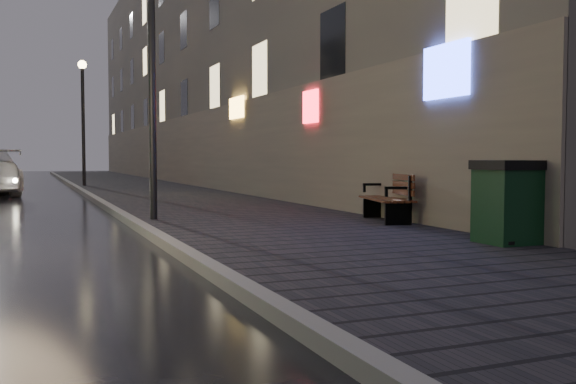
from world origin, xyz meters
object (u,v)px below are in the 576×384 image
object	(u,v)px
lamp_near	(152,46)
bench	(390,197)
lamp_far	(83,107)
trash_bin	(507,201)

from	to	relation	value
lamp_near	bench	size ratio (longest dim) A/B	2.86
lamp_far	bench	xyz separation A→B (m)	(4.07, -18.04, -2.89)
lamp_near	lamp_far	xyz separation A→B (m)	(0.00, 16.00, 0.00)
trash_bin	lamp_far	bearing A→B (deg)	101.30
lamp_near	bench	xyz separation A→B (m)	(4.07, -2.04, -2.89)
lamp_near	bench	bearing A→B (deg)	-26.64
lamp_far	bench	size ratio (longest dim) A/B	2.86
lamp_near	bench	world-z (taller)	lamp_near
lamp_far	lamp_near	bearing A→B (deg)	-90.00
lamp_near	trash_bin	distance (m)	7.21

